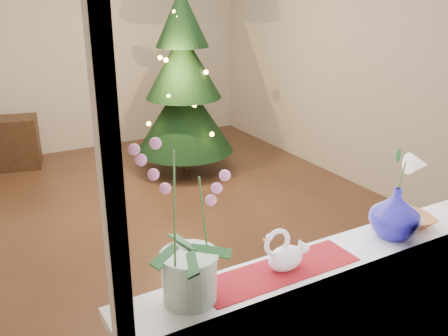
{
  "coord_description": "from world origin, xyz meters",
  "views": [
    {
      "loc": [
        -1.46,
        -3.79,
        2.04
      ],
      "look_at": [
        -0.09,
        -1.4,
        1.01
      ],
      "focal_mm": 40.0,
      "sensor_mm": 36.0,
      "label": 1
    }
  ],
  "objects_px": {
    "xmas_tree": "(183,83)",
    "side_table": "(3,144)",
    "blue_vase": "(396,209)",
    "paperweight": "(418,223)",
    "swan": "(286,249)",
    "orchid_pot": "(188,222)",
    "amber_dish": "(412,221)"
  },
  "relations": [
    {
      "from": "orchid_pot",
      "to": "xmas_tree",
      "type": "height_order",
      "value": "xmas_tree"
    },
    {
      "from": "swan",
      "to": "xmas_tree",
      "type": "relative_size",
      "value": 0.11
    },
    {
      "from": "amber_dish",
      "to": "side_table",
      "type": "distance_m",
      "value": 4.81
    },
    {
      "from": "swan",
      "to": "side_table",
      "type": "relative_size",
      "value": 0.28
    },
    {
      "from": "orchid_pot",
      "to": "side_table",
      "type": "relative_size",
      "value": 0.82
    },
    {
      "from": "swan",
      "to": "blue_vase",
      "type": "height_order",
      "value": "blue_vase"
    },
    {
      "from": "paperweight",
      "to": "swan",
      "type": "bearing_deg",
      "value": 178.23
    },
    {
      "from": "swan",
      "to": "paperweight",
      "type": "distance_m",
      "value": 0.77
    },
    {
      "from": "amber_dish",
      "to": "paperweight",
      "type": "bearing_deg",
      "value": -105.53
    },
    {
      "from": "paperweight",
      "to": "side_table",
      "type": "xyz_separation_m",
      "value": [
        -1.37,
        4.6,
        -0.66
      ]
    },
    {
      "from": "paperweight",
      "to": "xmas_tree",
      "type": "relative_size",
      "value": 0.03
    },
    {
      "from": "xmas_tree",
      "to": "side_table",
      "type": "height_order",
      "value": "xmas_tree"
    },
    {
      "from": "orchid_pot",
      "to": "blue_vase",
      "type": "distance_m",
      "value": 1.06
    },
    {
      "from": "swan",
      "to": "paperweight",
      "type": "xyz_separation_m",
      "value": [
        0.77,
        -0.02,
        -0.06
      ]
    },
    {
      "from": "xmas_tree",
      "to": "orchid_pot",
      "type": "bearing_deg",
      "value": -115.09
    },
    {
      "from": "blue_vase",
      "to": "paperweight",
      "type": "xyz_separation_m",
      "value": [
        0.16,
        -0.01,
        -0.11
      ]
    },
    {
      "from": "xmas_tree",
      "to": "paperweight",
      "type": "bearing_deg",
      "value": -97.04
    },
    {
      "from": "xmas_tree",
      "to": "side_table",
      "type": "bearing_deg",
      "value": 149.4
    },
    {
      "from": "blue_vase",
      "to": "xmas_tree",
      "type": "bearing_deg",
      "value": 80.41
    },
    {
      "from": "orchid_pot",
      "to": "amber_dish",
      "type": "bearing_deg",
      "value": 0.31
    },
    {
      "from": "blue_vase",
      "to": "side_table",
      "type": "bearing_deg",
      "value": 104.82
    },
    {
      "from": "orchid_pot",
      "to": "blue_vase",
      "type": "xyz_separation_m",
      "value": [
        1.04,
        -0.02,
        -0.18
      ]
    },
    {
      "from": "blue_vase",
      "to": "amber_dish",
      "type": "height_order",
      "value": "blue_vase"
    },
    {
      "from": "orchid_pot",
      "to": "paperweight",
      "type": "xyz_separation_m",
      "value": [
        1.2,
        -0.03,
        -0.29
      ]
    },
    {
      "from": "amber_dish",
      "to": "xmas_tree",
      "type": "relative_size",
      "value": 0.09
    },
    {
      "from": "swan",
      "to": "side_table",
      "type": "height_order",
      "value": "swan"
    },
    {
      "from": "paperweight",
      "to": "amber_dish",
      "type": "bearing_deg",
      "value": 74.47
    },
    {
      "from": "amber_dish",
      "to": "xmas_tree",
      "type": "distance_m",
      "value": 3.52
    },
    {
      "from": "blue_vase",
      "to": "side_table",
      "type": "distance_m",
      "value": 4.81
    },
    {
      "from": "blue_vase",
      "to": "side_table",
      "type": "height_order",
      "value": "blue_vase"
    },
    {
      "from": "swan",
      "to": "blue_vase",
      "type": "bearing_deg",
      "value": 5.11
    },
    {
      "from": "orchid_pot",
      "to": "xmas_tree",
      "type": "distance_m",
      "value": 3.87
    }
  ]
}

